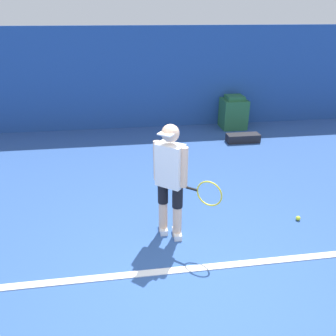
# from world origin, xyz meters

# --- Properties ---
(ground_plane) EXTENTS (24.00, 24.00, 0.00)m
(ground_plane) POSITION_xyz_m (0.00, 0.00, 0.00)
(ground_plane) COLOR #2D5193
(back_wall) EXTENTS (24.00, 0.10, 2.49)m
(back_wall) POSITION_xyz_m (0.00, 5.78, 1.25)
(back_wall) COLOR #234C99
(back_wall) RESTS_ON ground_plane
(court_baseline) EXTENTS (21.60, 0.10, 0.01)m
(court_baseline) POSITION_xyz_m (0.00, 0.30, 0.01)
(court_baseline) COLOR white
(court_baseline) RESTS_ON ground_plane
(tennis_player) EXTENTS (0.76, 0.64, 1.57)m
(tennis_player) POSITION_xyz_m (-0.06, 1.01, 0.87)
(tennis_player) COLOR beige
(tennis_player) RESTS_ON ground_plane
(tennis_ball) EXTENTS (0.07, 0.07, 0.07)m
(tennis_ball) POSITION_xyz_m (1.83, 1.08, 0.03)
(tennis_ball) COLOR #D1E533
(tennis_ball) RESTS_ON ground_plane
(covered_chair) EXTENTS (0.63, 0.61, 0.85)m
(covered_chair) POSITION_xyz_m (2.23, 5.38, 0.40)
(covered_chair) COLOR #28663D
(covered_chair) RESTS_ON ground_plane
(equipment_bag) EXTENTS (0.77, 0.29, 0.19)m
(equipment_bag) POSITION_xyz_m (2.14, 4.31, 0.10)
(equipment_bag) COLOR black
(equipment_bag) RESTS_ON ground_plane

